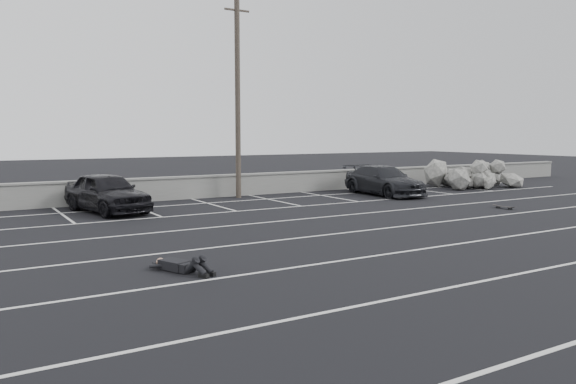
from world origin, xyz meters
TOP-DOWN VIEW (x-y plane):
  - ground at (0.00, 0.00)m, footprint 120.00×120.00m
  - seawall at (0.00, 14.00)m, footprint 50.00×0.45m
  - stall_lines at (-0.08, 4.41)m, footprint 36.00×20.05m
  - car_left at (-6.39, 11.37)m, footprint 2.79×4.81m
  - car_right at (6.81, 10.60)m, footprint 2.29×5.03m
  - utility_pole at (0.11, 13.20)m, footprint 1.23×0.25m
  - trash_bin at (6.88, 12.66)m, footprint 0.77×0.77m
  - riprap_pile at (13.49, 11.25)m, footprint 5.28×4.08m
  - person at (-7.33, 1.19)m, footprint 2.38×2.75m
  - skateboard at (7.55, 4.12)m, footprint 0.28×0.83m

SIDE VIEW (x-z plane):
  - ground at x=0.00m, z-range 0.00..0.00m
  - stall_lines at x=-0.08m, z-range 0.00..0.01m
  - skateboard at x=7.55m, z-range 0.03..0.13m
  - person at x=-7.33m, z-range 0.00..0.43m
  - trash_bin at x=6.88m, z-range 0.01..0.92m
  - riprap_pile at x=13.49m, z-range -0.12..1.13m
  - seawall at x=0.00m, z-range 0.02..1.08m
  - car_right at x=6.81m, z-range 0.00..1.43m
  - car_left at x=-6.39m, z-range 0.00..1.54m
  - utility_pole at x=0.11m, z-range 0.06..9.31m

